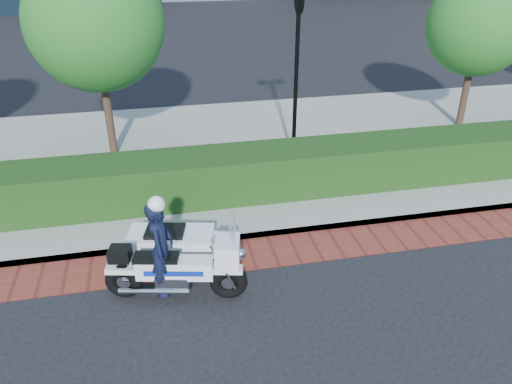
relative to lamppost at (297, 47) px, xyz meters
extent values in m
plane|color=black|center=(-1.00, -5.20, -2.96)|extent=(120.00, 120.00, 0.00)
cube|color=maroon|center=(-1.00, -3.70, -2.95)|extent=(60.00, 1.00, 0.01)
cube|color=gray|center=(-1.00, 0.80, -2.88)|extent=(60.00, 8.00, 0.15)
cube|color=black|center=(-1.00, -1.60, -2.31)|extent=(18.00, 1.20, 1.00)
cylinder|color=black|center=(0.00, 0.00, -2.66)|extent=(0.30, 0.30, 0.30)
cylinder|color=black|center=(0.00, 0.00, -0.81)|extent=(0.10, 0.10, 3.70)
cylinder|color=#332319|center=(-4.50, 1.30, -1.72)|extent=(0.20, 0.20, 2.17)
sphere|color=#16591A|center=(-4.50, 1.30, 0.48)|extent=(3.20, 3.20, 3.20)
cylinder|color=#332319|center=(5.50, 1.30, -1.85)|extent=(0.20, 0.20, 1.92)
sphere|color=#16591A|center=(5.50, 1.30, 0.10)|extent=(2.80, 2.80, 2.80)
torus|color=black|center=(-4.10, -4.44, -2.65)|extent=(0.65, 0.32, 0.62)
torus|color=black|center=(-2.44, -4.81, -2.65)|extent=(0.65, 0.32, 0.62)
cube|color=white|center=(-3.27, -4.63, -2.37)|extent=(1.27, 0.56, 0.32)
cube|color=silver|center=(-3.32, -4.62, -2.60)|extent=(0.59, 0.48, 0.27)
cube|color=white|center=(-2.44, -4.81, -2.06)|extent=(0.48, 0.59, 0.43)
cube|color=silver|center=(-2.35, -4.83, -1.73)|extent=(0.22, 0.49, 0.38)
cube|color=black|center=(-3.55, -4.57, -2.18)|extent=(0.75, 0.43, 0.09)
cube|color=black|center=(-4.10, -4.44, -2.11)|extent=(0.39, 0.37, 0.21)
cube|color=white|center=(-3.28, -3.80, -2.49)|extent=(1.58, 0.97, 0.52)
cube|color=black|center=(-3.38, -3.78, -2.20)|extent=(0.75, 0.61, 0.08)
torus|color=black|center=(-3.28, -3.34, -2.72)|extent=(0.49, 0.25, 0.47)
imported|color=black|center=(-3.46, -4.59, -2.00)|extent=(0.51, 0.67, 1.63)
sphere|color=white|center=(-3.46, -4.59, -1.20)|extent=(0.27, 0.27, 0.27)
camera|label=1|loc=(-3.33, -11.21, 2.48)|focal=35.00mm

